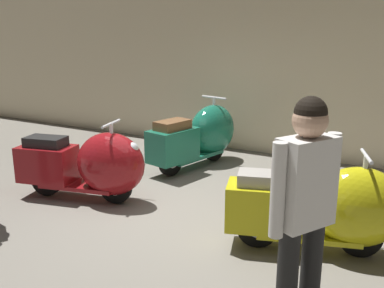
# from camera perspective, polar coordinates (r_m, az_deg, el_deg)

# --- Properties ---
(ground_plane) EXTENTS (60.00, 60.00, 0.00)m
(ground_plane) POSITION_cam_1_polar(r_m,az_deg,el_deg) (5.32, -3.61, -9.48)
(ground_plane) COLOR slate
(showroom_back_wall) EXTENTS (18.00, 0.24, 3.91)m
(showroom_back_wall) POSITION_cam_1_polar(r_m,az_deg,el_deg) (7.94, 10.04, 12.80)
(showroom_back_wall) COLOR beige
(showroom_back_wall) RESTS_ON ground
(scooter_0) EXTENTS (1.84, 0.91, 1.08)m
(scooter_0) POSITION_cam_1_polar(r_m,az_deg,el_deg) (5.75, -13.38, -2.74)
(scooter_0) COLOR black
(scooter_0) RESTS_ON ground
(scooter_1) EXTENTS (0.91, 1.93, 1.14)m
(scooter_1) POSITION_cam_1_polar(r_m,az_deg,el_deg) (7.13, 1.24, 1.18)
(scooter_1) COLOR black
(scooter_1) RESTS_ON ground
(scooter_2) EXTENTS (1.80, 1.00, 1.06)m
(scooter_2) POSITION_cam_1_polar(r_m,az_deg,el_deg) (4.48, 17.70, -8.20)
(scooter_2) COLOR black
(scooter_2) RESTS_ON ground
(visitor_1) EXTENTS (0.42, 0.54, 1.77)m
(visitor_1) POSITION_cam_1_polar(r_m,az_deg,el_deg) (3.04, 14.78, -7.86)
(visitor_1) COLOR black
(visitor_1) RESTS_ON ground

